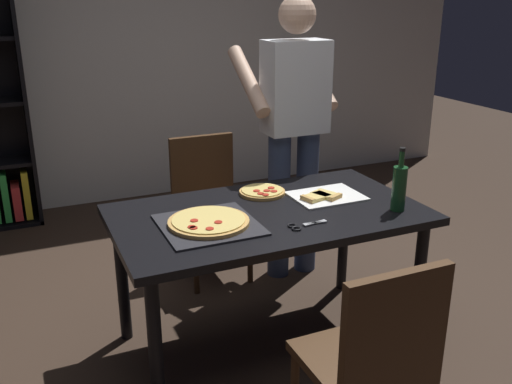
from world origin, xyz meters
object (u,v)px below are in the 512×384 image
object	(u,v)px
kitchen_scissors	(302,226)
second_pizza_plain	(262,192)
dining_table	(268,226)
chair_near_camera	(374,356)
person_serving_pizza	(293,124)
pepperoni_pizza_on_tray	(209,223)
chair_far_side	(208,198)
wine_bottle	(399,187)

from	to	relation	value
kitchen_scissors	second_pizza_plain	xyz separation A→B (m)	(0.02, 0.48, 0.01)
dining_table	kitchen_scissors	xyz separation A→B (m)	(0.06, -0.24, 0.09)
chair_near_camera	person_serving_pizza	xyz separation A→B (m)	(0.49, 1.61, 0.49)
kitchen_scissors	dining_table	bearing A→B (deg)	103.08
pepperoni_pizza_on_tray	kitchen_scissors	bearing A→B (deg)	-25.26
chair_far_side	pepperoni_pizza_on_tray	xyz separation A→B (m)	(-0.33, -0.97, 0.25)
chair_far_side	person_serving_pizza	bearing A→B (deg)	-24.08
second_pizza_plain	chair_far_side	bearing A→B (deg)	96.39
person_serving_pizza	pepperoni_pizza_on_tray	world-z (taller)	person_serving_pizza
chair_far_side	kitchen_scissors	xyz separation A→B (m)	(0.06, -1.16, 0.24)
pepperoni_pizza_on_tray	kitchen_scissors	xyz separation A→B (m)	(0.39, -0.18, -0.01)
wine_bottle	second_pizza_plain	bearing A→B (deg)	136.60
chair_near_camera	chair_far_side	bearing A→B (deg)	90.00
wine_bottle	second_pizza_plain	world-z (taller)	wine_bottle
dining_table	wine_bottle	size ratio (longest dim) A/B	4.78
dining_table	pepperoni_pizza_on_tray	bearing A→B (deg)	-169.87
dining_table	chair_near_camera	bearing A→B (deg)	-90.00
wine_bottle	kitchen_scissors	bearing A→B (deg)	179.70
pepperoni_pizza_on_tray	wine_bottle	size ratio (longest dim) A/B	1.37
dining_table	chair_far_side	size ratio (longest dim) A/B	1.68
second_pizza_plain	pepperoni_pizza_on_tray	bearing A→B (deg)	-143.64
dining_table	second_pizza_plain	distance (m)	0.27
person_serving_pizza	chair_far_side	bearing A→B (deg)	155.92
person_serving_pizza	second_pizza_plain	distance (m)	0.66
person_serving_pizza	second_pizza_plain	xyz separation A→B (m)	(-0.42, -0.46, -0.24)
person_serving_pizza	second_pizza_plain	world-z (taller)	person_serving_pizza
wine_bottle	second_pizza_plain	distance (m)	0.71
chair_near_camera	person_serving_pizza	size ratio (longest dim) A/B	0.51
second_pizza_plain	kitchen_scissors	bearing A→B (deg)	-92.35
dining_table	chair_far_side	distance (m)	0.93
dining_table	person_serving_pizza	size ratio (longest dim) A/B	0.86
wine_bottle	kitchen_scissors	distance (m)	0.54
second_pizza_plain	dining_table	bearing A→B (deg)	-107.53
person_serving_pizza	kitchen_scissors	bearing A→B (deg)	-115.03
dining_table	person_serving_pizza	distance (m)	0.91
chair_far_side	chair_near_camera	bearing A→B (deg)	-90.00
chair_far_side	second_pizza_plain	xyz separation A→B (m)	(0.08, -0.68, 0.25)
dining_table	second_pizza_plain	xyz separation A→B (m)	(0.08, 0.24, 0.09)
dining_table	person_serving_pizza	world-z (taller)	person_serving_pizza
chair_near_camera	kitchen_scissors	xyz separation A→B (m)	(0.06, 0.67, 0.24)
chair_near_camera	second_pizza_plain	size ratio (longest dim) A/B	3.69
wine_bottle	kitchen_scissors	size ratio (longest dim) A/B	1.63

